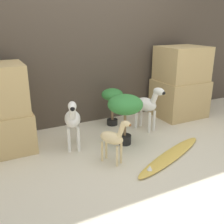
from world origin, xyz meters
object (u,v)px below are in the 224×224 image
object	(u,v)px
zebra_right	(148,104)
zebra_left	(73,119)
potted_palm_front	(112,98)
surfboard	(171,155)
potted_palm_back	(125,107)
giraffe_figurine	(113,138)

from	to	relation	value
zebra_right	zebra_left	bearing A→B (deg)	-175.81
zebra_left	potted_palm_front	size ratio (longest dim) A/B	1.17
zebra_right	zebra_left	xyz separation A→B (m)	(-1.13, -0.08, 0.00)
zebra_right	surfboard	size ratio (longest dim) A/B	0.52
zebra_left	potted_palm_front	xyz separation A→B (m)	(0.77, 0.48, 0.03)
potted_palm_front	surfboard	distance (m)	1.27
potted_palm_back	giraffe_figurine	bearing A→B (deg)	-134.47
zebra_left	zebra_right	bearing A→B (deg)	4.19
potted_palm_front	surfboard	world-z (taller)	potted_palm_front
giraffe_figurine	zebra_right	bearing A→B (deg)	35.43
potted_palm_front	surfboard	size ratio (longest dim) A/B	0.44
giraffe_figurine	potted_palm_front	xyz separation A→B (m)	(0.50, 1.01, 0.12)
zebra_right	zebra_left	world-z (taller)	same
zebra_left	surfboard	world-z (taller)	zebra_left
giraffe_figurine	potted_palm_back	distance (m)	0.53
potted_palm_front	potted_palm_back	size ratio (longest dim) A/B	0.86
zebra_left	giraffe_figurine	distance (m)	0.60
potted_palm_front	potted_palm_back	xyz separation A→B (m)	(-0.15, -0.65, 0.08)
potted_palm_front	surfboard	bearing A→B (deg)	-82.95
potted_palm_front	potted_palm_back	distance (m)	0.68
zebra_right	potted_palm_back	world-z (taller)	zebra_right
zebra_right	potted_palm_front	bearing A→B (deg)	131.32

